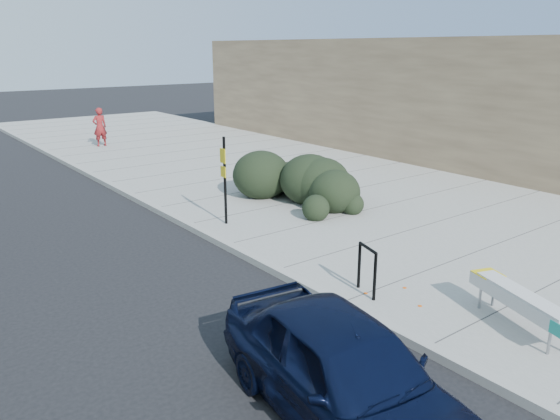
{
  "coord_description": "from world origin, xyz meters",
  "views": [
    {
      "loc": [
        -6.67,
        -8.7,
        4.76
      ],
      "look_at": [
        1.01,
        1.29,
        1.0
      ],
      "focal_mm": 35.0,
      "sensor_mm": 36.0,
      "label": 1
    }
  ],
  "objects_px": {
    "bench": "(521,300)",
    "pedestrian": "(100,127)",
    "sign_post": "(224,175)",
    "sedan_navy": "(345,372)",
    "bike_rack": "(367,265)"
  },
  "relations": [
    {
      "from": "sign_post",
      "to": "pedestrian",
      "type": "xyz_separation_m",
      "value": [
        1.72,
        14.11,
        -0.43
      ]
    },
    {
      "from": "bench",
      "to": "pedestrian",
      "type": "bearing_deg",
      "value": 107.23
    },
    {
      "from": "bench",
      "to": "pedestrian",
      "type": "height_order",
      "value": "pedestrian"
    },
    {
      "from": "bench",
      "to": "sign_post",
      "type": "height_order",
      "value": "sign_post"
    },
    {
      "from": "sign_post",
      "to": "pedestrian",
      "type": "relative_size",
      "value": 1.28
    },
    {
      "from": "bench",
      "to": "sign_post",
      "type": "bearing_deg",
      "value": 115.69
    },
    {
      "from": "pedestrian",
      "to": "bike_rack",
      "type": "bearing_deg",
      "value": 83.36
    },
    {
      "from": "sign_post",
      "to": "pedestrian",
      "type": "bearing_deg",
      "value": 85.84
    },
    {
      "from": "bench",
      "to": "pedestrian",
      "type": "xyz_separation_m",
      "value": [
        0.84,
        22.08,
        0.4
      ]
    },
    {
      "from": "bench",
      "to": "bike_rack",
      "type": "height_order",
      "value": "bike_rack"
    },
    {
      "from": "bike_rack",
      "to": "pedestrian",
      "type": "relative_size",
      "value": 0.53
    },
    {
      "from": "sedan_navy",
      "to": "pedestrian",
      "type": "relative_size",
      "value": 2.38
    },
    {
      "from": "bike_rack",
      "to": "sign_post",
      "type": "distance_m",
      "value": 5.48
    },
    {
      "from": "sedan_navy",
      "to": "bike_rack",
      "type": "bearing_deg",
      "value": 47.18
    },
    {
      "from": "bench",
      "to": "sign_post",
      "type": "xyz_separation_m",
      "value": [
        -0.88,
        7.97,
        0.84
      ]
    }
  ]
}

